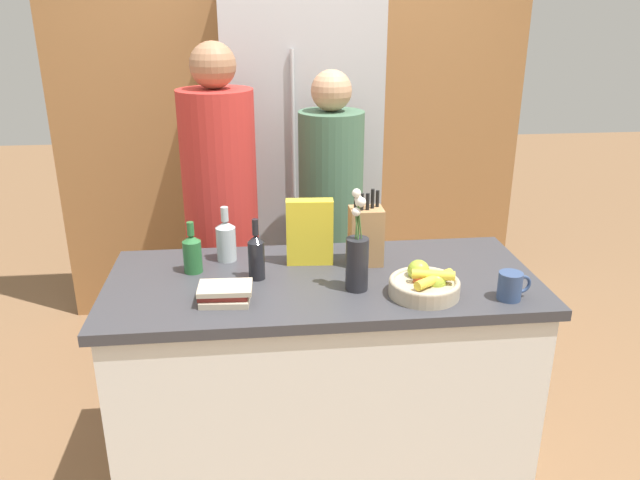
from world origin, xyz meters
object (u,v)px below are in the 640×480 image
object	(u,v)px
person_at_sink	(221,211)
refrigerator	(301,167)
fruit_bowl	(425,284)
coffee_mug	(511,286)
bottle_oil	(192,253)
knife_block	(366,235)
flower_vase	(357,257)
book_stack	(225,293)
bottle_vinegar	(256,256)
person_in_blue	(331,217)
cereal_box	(310,232)
bottle_wine	(226,239)

from	to	relation	value
person_at_sink	refrigerator	bearing A→B (deg)	57.60
refrigerator	fruit_bowl	xyz separation A→B (m)	(0.33, -1.48, -0.06)
coffee_mug	bottle_oil	distance (m)	1.18
refrigerator	bottle_oil	xyz separation A→B (m)	(-0.51, -1.18, -0.03)
bottle_oil	knife_block	bearing A→B (deg)	1.25
flower_vase	book_stack	xyz separation A→B (m)	(-0.47, -0.05, -0.10)
book_stack	bottle_oil	size ratio (longest dim) A/B	0.94
bottle_vinegar	person_at_sink	distance (m)	0.65
coffee_mug	bottle_vinegar	xyz separation A→B (m)	(-0.88, 0.27, 0.04)
bottle_oil	bottle_vinegar	bearing A→B (deg)	-19.91
fruit_bowl	flower_vase	size ratio (longest dim) A/B	0.67
refrigerator	coffee_mug	world-z (taller)	refrigerator
person_in_blue	cereal_box	bearing A→B (deg)	-80.80
knife_block	flower_vase	size ratio (longest dim) A/B	0.81
bottle_oil	bottle_vinegar	xyz separation A→B (m)	(0.24, -0.09, 0.01)
flower_vase	person_at_sink	xyz separation A→B (m)	(-0.52, 0.77, -0.06)
fruit_bowl	bottle_vinegar	distance (m)	0.63
book_stack	bottle_oil	distance (m)	0.30
cereal_box	book_stack	bearing A→B (deg)	-136.71
cereal_box	bottle_wine	world-z (taller)	cereal_box
bottle_wine	refrigerator	bearing A→B (deg)	70.29
refrigerator	bottle_vinegar	bearing A→B (deg)	-101.83
fruit_bowl	coffee_mug	bearing A→B (deg)	-12.77
fruit_bowl	bottle_wine	size ratio (longest dim) A/B	1.12
coffee_mug	bottle_wine	size ratio (longest dim) A/B	0.55
flower_vase	person_at_sink	bearing A→B (deg)	123.86
bottle_oil	coffee_mug	bearing A→B (deg)	-17.69
coffee_mug	book_stack	xyz separation A→B (m)	(-1.00, 0.09, -0.02)
cereal_box	fruit_bowl	bearing A→B (deg)	-41.16
book_stack	person_in_blue	xyz separation A→B (m)	(0.48, 0.87, -0.03)
refrigerator	fruit_bowl	size ratio (longest dim) A/B	8.09
cereal_box	bottle_oil	size ratio (longest dim) A/B	1.29
bottle_oil	bottle_wine	xyz separation A→B (m)	(0.13, 0.11, 0.01)
fruit_bowl	person_in_blue	world-z (taller)	person_in_blue
knife_block	refrigerator	bearing A→B (deg)	98.11
coffee_mug	person_in_blue	bearing A→B (deg)	118.33
bottle_oil	bottle_wine	bearing A→B (deg)	40.57
coffee_mug	refrigerator	bearing A→B (deg)	111.77
bottle_wine	person_at_sink	size ratio (longest dim) A/B	0.13
flower_vase	person_in_blue	size ratio (longest dim) A/B	0.23
book_stack	bottle_wine	distance (m)	0.38
flower_vase	bottle_oil	distance (m)	0.65
person_at_sink	fruit_bowl	bearing A→B (deg)	-47.08
fruit_bowl	coffee_mug	world-z (taller)	fruit_bowl
coffee_mug	bottle_wine	bearing A→B (deg)	155.02
cereal_box	coffee_mug	world-z (taller)	cereal_box
cereal_box	coffee_mug	distance (m)	0.78
flower_vase	person_in_blue	xyz separation A→B (m)	(0.01, 0.82, -0.13)
knife_block	cereal_box	world-z (taller)	knife_block
bottle_oil	person_at_sink	world-z (taller)	person_at_sink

